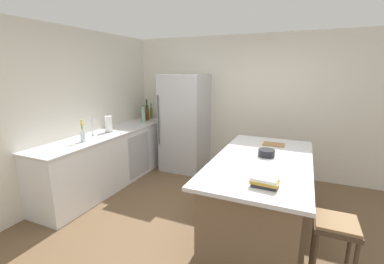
{
  "coord_description": "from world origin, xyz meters",
  "views": [
    {
      "loc": [
        0.91,
        -2.69,
        1.96
      ],
      "look_at": [
        -0.69,
        0.96,
        1.0
      ],
      "focal_mm": 24.09,
      "sensor_mm": 36.0,
      "label": 1
    }
  ],
  "objects": [
    {
      "name": "counter_run_left",
      "position": [
        -2.09,
        0.67,
        0.47
      ],
      "size": [
        0.65,
        2.89,
        0.93
      ],
      "color": "white",
      "rests_on": "ground_plane"
    },
    {
      "name": "olive_oil_bottle",
      "position": [
        -2.11,
        2.01,
        1.06
      ],
      "size": [
        0.06,
        0.06,
        0.33
      ],
      "color": "olive",
      "rests_on": "counter_run_left"
    },
    {
      "name": "ground_plane",
      "position": [
        0.0,
        0.0,
        0.0
      ],
      "size": [
        7.2,
        7.2,
        0.0
      ],
      "primitive_type": "plane",
      "color": "brown"
    },
    {
      "name": "flower_vase",
      "position": [
        -2.02,
        0.01,
        1.04
      ],
      "size": [
        0.07,
        0.07,
        0.34
      ],
      "color": "silver",
      "rests_on": "counter_run_left"
    },
    {
      "name": "kitchen_island",
      "position": [
        0.52,
        0.31,
        0.47
      ],
      "size": [
        1.1,
        2.14,
        0.92
      ],
      "color": "#7A6047",
      "rests_on": "ground_plane"
    },
    {
      "name": "sink_faucet",
      "position": [
        -2.14,
        0.33,
        1.09
      ],
      "size": [
        0.15,
        0.05,
        0.3
      ],
      "color": "silver",
      "rests_on": "counter_run_left"
    },
    {
      "name": "cutting_board",
      "position": [
        0.57,
        1.0,
        0.93
      ],
      "size": [
        0.29,
        0.18,
        0.02
      ],
      "color": "#9E7042",
      "rests_on": "kitchen_island"
    },
    {
      "name": "cookbook_stack",
      "position": [
        0.65,
        -0.43,
        0.97
      ],
      "size": [
        0.26,
        0.2,
        0.09
      ],
      "color": "#2D2D33",
      "rests_on": "kitchen_island"
    },
    {
      "name": "paper_towel_roll",
      "position": [
        -2.1,
        0.65,
        1.07
      ],
      "size": [
        0.14,
        0.14,
        0.31
      ],
      "color": "gray",
      "rests_on": "counter_run_left"
    },
    {
      "name": "gin_bottle",
      "position": [
        -2.04,
        1.61,
        1.07
      ],
      "size": [
        0.08,
        0.08,
        0.34
      ],
      "color": "#8CB79E",
      "rests_on": "counter_run_left"
    },
    {
      "name": "whiskey_bottle",
      "position": [
        -2.09,
        1.82,
        1.05
      ],
      "size": [
        0.07,
        0.07,
        0.31
      ],
      "color": "brown",
      "rests_on": "counter_run_left"
    },
    {
      "name": "syrup_bottle",
      "position": [
        -2.12,
        1.72,
        1.03
      ],
      "size": [
        0.07,
        0.07,
        0.24
      ],
      "color": "#5B3319",
      "rests_on": "counter_run_left"
    },
    {
      "name": "bar_stool",
      "position": [
        1.27,
        -0.37,
        0.56
      ],
      "size": [
        0.36,
        0.36,
        0.69
      ],
      "color": "#473828",
      "rests_on": "ground_plane"
    },
    {
      "name": "wine_bottle",
      "position": [
        -2.15,
        1.9,
        1.1
      ],
      "size": [
        0.07,
        0.07,
        0.43
      ],
      "color": "#19381E",
      "rests_on": "counter_run_left"
    },
    {
      "name": "wall_rear",
      "position": [
        0.0,
        2.25,
        1.3
      ],
      "size": [
        6.0,
        0.1,
        2.6
      ],
      "primitive_type": "cube",
      "color": "silver",
      "rests_on": "ground_plane"
    },
    {
      "name": "mixing_bowl",
      "position": [
        0.54,
        0.45,
        0.96
      ],
      "size": [
        0.2,
        0.2,
        0.08
      ],
      "color": "black",
      "rests_on": "kitchen_island"
    },
    {
      "name": "refrigerator",
      "position": [
        -1.22,
        1.82,
        0.94
      ],
      "size": [
        0.82,
        0.78,
        1.89
      ],
      "color": "#B7BABF",
      "rests_on": "ground_plane"
    },
    {
      "name": "wall_left",
      "position": [
        -2.45,
        0.0,
        1.3
      ],
      "size": [
        0.1,
        6.0,
        2.6
      ],
      "primitive_type": "cube",
      "color": "silver",
      "rests_on": "ground_plane"
    }
  ]
}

